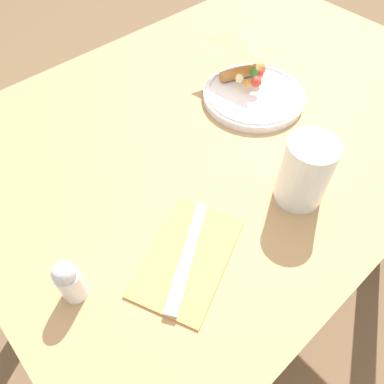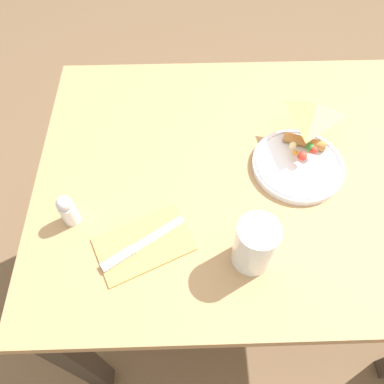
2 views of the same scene
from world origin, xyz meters
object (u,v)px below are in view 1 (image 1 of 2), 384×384
Objects in this scene: milk_glass at (305,173)px; butter_knife at (186,261)px; salt_shaker at (69,281)px; plate_pizza at (253,92)px; dining_table at (227,152)px; napkin_folded at (188,257)px.

milk_glass is 0.71× the size of butter_knife.
milk_glass is at bearing -41.79° from butter_knife.
butter_knife is 2.08× the size of salt_shaker.
salt_shaker is at bearing 120.75° from butter_knife.
milk_glass reaches higher than plate_pizza.
plate_pizza is at bearing 3.27° from dining_table.
plate_pizza is at bearing 59.15° from milk_glass.
butter_knife is (-0.01, -0.01, 0.00)m from napkin_folded.
dining_table is 13.21× the size of salt_shaker.
napkin_folded is (-0.36, -0.19, -0.01)m from plate_pizza.
napkin_folded is at bearing -22.24° from salt_shaker.
milk_glass reaches higher than salt_shaker.
napkin_folded is 1.29× the size of butter_knife.
napkin_folded is (-0.22, 0.04, -0.06)m from milk_glass.
salt_shaker is at bearing 157.76° from napkin_folded.
plate_pizza reaches higher than napkin_folded.
salt_shaker reaches higher than napkin_folded.
plate_pizza is at bearing -5.45° from butter_knife.
plate_pizza is 1.75× the size of milk_glass.
dining_table is at bearing 33.31° from napkin_folded.
dining_table is at bearing 72.65° from milk_glass.
napkin_folded is 2.68× the size of salt_shaker.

